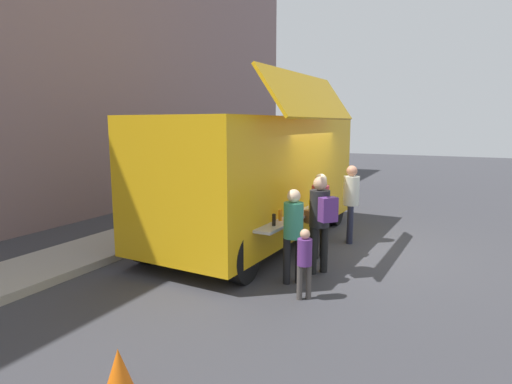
{
  "coord_description": "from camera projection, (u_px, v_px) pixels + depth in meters",
  "views": [
    {
      "loc": [
        -8.9,
        -2.34,
        2.71
      ],
      "look_at": [
        -1.13,
        1.55,
        1.3
      ],
      "focal_mm": 29.58,
      "sensor_mm": 36.0,
      "label": 1
    }
  ],
  "objects": [
    {
      "name": "trash_bin",
      "position": [
        255.0,
        187.0,
        14.8
      ],
      "size": [
        0.6,
        0.6,
        1.02
      ],
      "primitive_type": "cylinder",
      "color": "#2F6435",
      "rests_on": "ground"
    },
    {
      "name": "ground_plane",
      "position": [
        341.0,
        248.0,
        9.33
      ],
      "size": [
        60.0,
        60.0,
        0.0
      ],
      "primitive_type": "plane",
      "color": "#38383D"
    },
    {
      "name": "customer_mid_with_backpack",
      "position": [
        321.0,
        215.0,
        7.54
      ],
      "size": [
        0.54,
        0.56,
        1.78
      ],
      "rotation": [
        0.0,
        0.0,
        0.87
      ],
      "color": "black",
      "rests_on": "ground"
    },
    {
      "name": "child_near_queue",
      "position": [
        305.0,
        258.0,
        6.49
      ],
      "size": [
        0.23,
        0.23,
        1.13
      ],
      "rotation": [
        0.0,
        0.0,
        0.68
      ],
      "color": "#4A4440",
      "rests_on": "ground"
    },
    {
      "name": "customer_front_ordering",
      "position": [
        319.0,
        208.0,
        8.48
      ],
      "size": [
        0.55,
        0.41,
        1.73
      ],
      "rotation": [
        0.0,
        0.0,
        1.13
      ],
      "color": "black",
      "rests_on": "ground"
    },
    {
      "name": "customer_extra_browsing",
      "position": [
        351.0,
        197.0,
        9.6
      ],
      "size": [
        0.37,
        0.36,
        1.78
      ],
      "rotation": [
        0.0,
        0.0,
        1.81
      ],
      "color": "#1F2235",
      "rests_on": "ground"
    },
    {
      "name": "food_truck_main",
      "position": [
        257.0,
        174.0,
        9.64
      ],
      "size": [
        6.33,
        3.29,
        3.7
      ],
      "rotation": [
        0.0,
        0.0,
        -0.04
      ],
      "color": "gold",
      "rests_on": "ground"
    },
    {
      "name": "customer_rear_waiting",
      "position": [
        293.0,
        228.0,
        7.1
      ],
      "size": [
        0.33,
        0.33,
        1.64
      ],
      "rotation": [
        0.0,
        0.0,
        0.64
      ],
      "color": "black",
      "rests_on": "ground"
    },
    {
      "name": "curb_strip",
      "position": [
        25.0,
        273.0,
        7.51
      ],
      "size": [
        28.0,
        1.6,
        0.15
      ],
      "primitive_type": "cube",
      "color": "#9E998E",
      "rests_on": "ground"
    },
    {
      "name": "traffic_cone_orange",
      "position": [
        119.0,
        375.0,
        4.14
      ],
      "size": [
        0.36,
        0.36,
        0.55
      ],
      "primitive_type": "cone",
      "color": "orange",
      "rests_on": "ground"
    }
  ]
}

